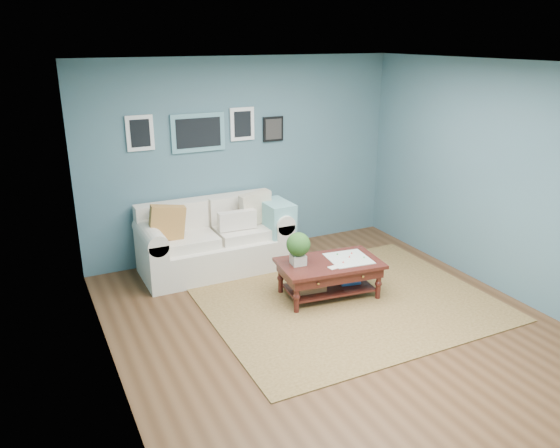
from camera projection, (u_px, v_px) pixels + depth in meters
room_shell at (336, 204)px, 5.42m from camera, size 5.00×5.02×2.70m
area_rug at (349, 302)px, 6.35m from camera, size 3.20×2.56×0.01m
loveseat at (220, 239)px, 7.18m from camera, size 1.97×0.89×1.01m
coffee_table at (324, 268)px, 6.38m from camera, size 1.26×0.82×0.83m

